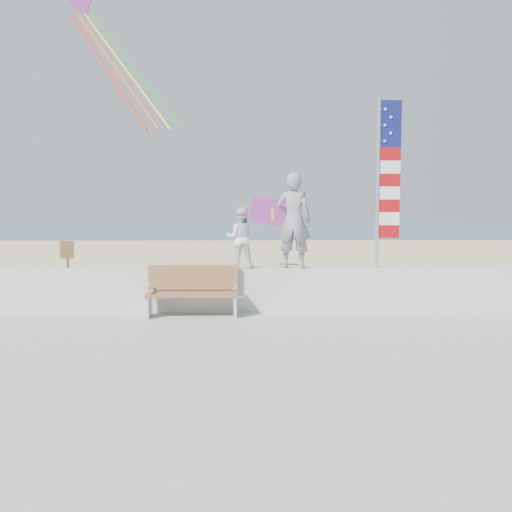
% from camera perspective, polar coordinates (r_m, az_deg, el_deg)
% --- Properties ---
extents(ground, '(220.00, 220.00, 0.00)m').
position_cam_1_polar(ground, '(9.42, -0.96, -9.17)').
color(ground, '#325064').
rests_on(ground, ground).
extents(sand, '(90.00, 40.00, 0.08)m').
position_cam_1_polar(sand, '(18.28, -1.18, -2.13)').
color(sand, '#D1C18B').
rests_on(sand, ground).
extents(boardwalk, '(50.00, 12.40, 0.10)m').
position_cam_1_polar(boardwalk, '(5.58, -0.63, -17.97)').
color(boardwalk, '#AAAAA5').
rests_on(boardwalk, sand).
extents(seawall, '(30.00, 0.35, 0.90)m').
position_cam_1_polar(seawall, '(11.26, -1.04, -3.56)').
color(seawall, silver).
rests_on(seawall, boardwalk).
extents(adult, '(0.81, 0.63, 1.97)m').
position_cam_1_polar(adult, '(11.19, 3.98, 3.74)').
color(adult, gray).
rests_on(adult, seawall).
extents(child, '(0.65, 0.52, 1.25)m').
position_cam_1_polar(child, '(11.15, -1.60, 1.91)').
color(child, white).
rests_on(child, seawall).
extents(bench, '(1.80, 0.57, 1.00)m').
position_cam_1_polar(bench, '(10.85, -6.70, -3.61)').
color(bench, '#92613F').
rests_on(bench, boardwalk).
extents(flag, '(0.50, 0.08, 3.50)m').
position_cam_1_polar(flag, '(11.53, 13.34, 8.28)').
color(flag, silver).
rests_on(flag, seawall).
extents(parafoil_kite, '(1.14, 0.50, 0.76)m').
position_cam_1_polar(parafoil_kite, '(12.47, 1.92, 4.57)').
color(parafoil_kite, red).
rests_on(parafoil_kite, ground).
extents(big_kite, '(3.55, 3.45, 4.58)m').
position_cam_1_polar(big_kite, '(15.10, -15.38, 20.65)').
color(big_kite, red).
rests_on(big_kite, ground).
extents(sign, '(0.32, 0.07, 1.46)m').
position_cam_1_polar(sign, '(13.72, -19.22, -0.98)').
color(sign, brown).
rests_on(sign, sand).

